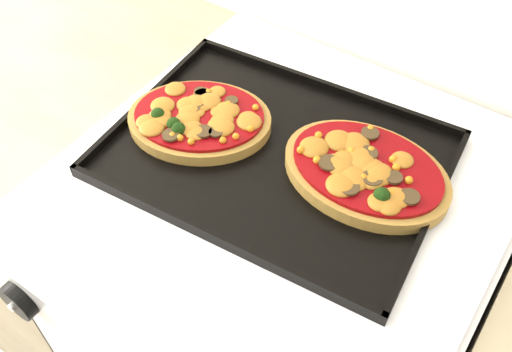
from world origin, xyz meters
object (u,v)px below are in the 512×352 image
Objects in this scene: baking_tray at (276,153)px; pizza_right at (366,170)px; stove at (277,326)px; pizza_left at (199,118)px.

pizza_right is (0.12, 0.03, 0.02)m from baking_tray.
pizza_right reaches higher than stove.
pizza_right is at bearing 27.84° from stove.
stove is 1.99× the size of baking_tray.
baking_tray is at bearing -165.94° from pizza_right.
stove is 3.92× the size of pizza_right.
stove is 0.47m from baking_tray.
baking_tray is 0.13m from pizza_right.
pizza_right reaches higher than pizza_left.
pizza_left is at bearing 178.92° from stove.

